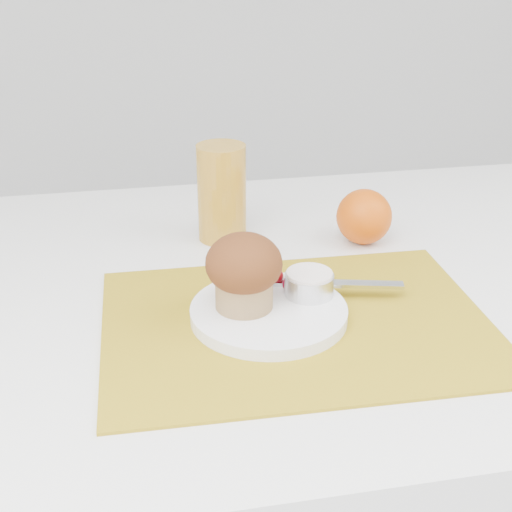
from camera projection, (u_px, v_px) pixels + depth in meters
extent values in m
cube|color=white|center=(284.00, 489.00, 1.13)|extent=(1.20, 0.80, 0.75)
cube|color=#A88817|center=(297.00, 323.00, 0.85)|extent=(0.47, 0.35, 0.00)
cylinder|color=white|center=(269.00, 313.00, 0.86)|extent=(0.20, 0.20, 0.02)
cylinder|color=silver|center=(309.00, 284.00, 0.88)|extent=(0.08, 0.08, 0.03)
cylinder|color=white|center=(309.00, 275.00, 0.87)|extent=(0.06, 0.06, 0.01)
ellipsoid|color=#530207|center=(275.00, 276.00, 0.91)|extent=(0.02, 0.02, 0.02)
ellipsoid|color=#5A0215|center=(291.00, 284.00, 0.89)|extent=(0.02, 0.02, 0.02)
cube|color=#B3B6BC|center=(328.00, 283.00, 0.90)|extent=(0.19, 0.06, 0.00)
sphere|color=#DA5407|center=(364.00, 217.00, 1.05)|extent=(0.08, 0.08, 0.08)
cylinder|color=#BC8523|center=(222.00, 193.00, 1.06)|extent=(0.08, 0.08, 0.15)
cylinder|color=#A37F4F|center=(244.00, 293.00, 0.85)|extent=(0.09, 0.09, 0.04)
ellipsoid|color=#39190A|center=(244.00, 263.00, 0.83)|extent=(0.09, 0.09, 0.07)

